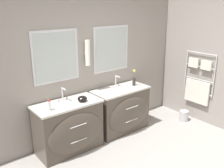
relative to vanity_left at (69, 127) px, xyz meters
The scene contains 10 objects.
wall_back 1.06m from the vanity_left, 36.53° to the left, with size 5.84×0.16×2.60m.
wall_right 2.84m from the vanity_left, 15.84° to the right, with size 0.13×3.85×2.60m.
vanity_left is the anchor object (origin of this frame).
vanity_right 1.07m from the vanity_left, ahead, with size 1.03×0.57×0.80m.
faucet_left 0.52m from the vanity_left, 90.00° to the left, with size 0.17×0.13×0.22m.
faucet_right 1.19m from the vanity_left, ahead, with size 0.17×0.13×0.22m.
toiletry_bottle 0.57m from the vanity_left, behind, with size 0.05×0.05×0.16m.
amenity_bowl 0.49m from the vanity_left, 14.41° to the right, with size 0.15×0.15×0.09m.
flower_vase 1.48m from the vanity_left, ahead, with size 0.06×0.06×0.30m.
waste_bin 2.37m from the vanity_left, 12.10° to the right, with size 0.18×0.18×0.21m.
Camera 1 is at (-2.13, -1.53, 2.23)m, focal length 40.00 mm.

